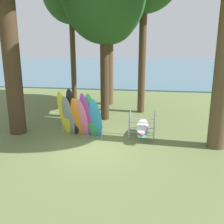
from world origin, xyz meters
name	(u,v)px	position (x,y,z in m)	size (l,w,h in m)	color
ground_plane	(97,148)	(0.00, 0.00, 0.00)	(80.00, 80.00, 0.00)	olive
lake_water	(137,67)	(0.00, 30.48, 0.05)	(80.00, 36.00, 0.10)	#477084
tree_deep_back	(109,10)	(-0.69, 7.63, 6.04)	(3.84, 3.84, 8.33)	brown
leaning_board_pile	(80,116)	(-1.02, 1.13, 1.02)	(2.22, 1.09, 2.29)	yellow
board_storage_rack	(142,127)	(1.77, 1.49, 0.50)	(1.15, 2.13, 1.25)	#9EA0A5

